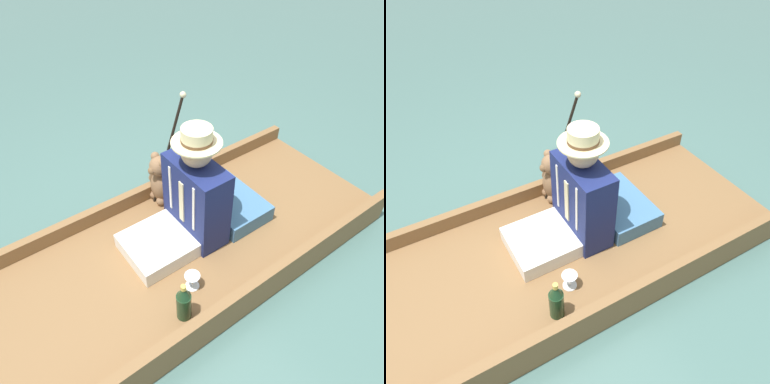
# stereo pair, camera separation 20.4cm
# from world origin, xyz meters

# --- Properties ---
(ground_plane) EXTENTS (16.00, 16.00, 0.00)m
(ground_plane) POSITION_xyz_m (0.00, 0.00, 0.00)
(ground_plane) COLOR #476B66
(punt_boat) EXTENTS (1.15, 2.91, 0.25)m
(punt_boat) POSITION_xyz_m (0.00, 0.00, 0.08)
(punt_boat) COLOR brown
(punt_boat) RESTS_ON ground_plane
(seat_cushion) EXTENTS (0.53, 0.37, 0.12)m
(seat_cushion) POSITION_xyz_m (0.08, -0.48, 0.20)
(seat_cushion) COLOR teal
(seat_cushion) RESTS_ON punt_boat
(seated_person) EXTENTS (0.45, 0.66, 0.82)m
(seated_person) POSITION_xyz_m (0.06, -0.10, 0.44)
(seated_person) COLOR white
(seated_person) RESTS_ON punt_boat
(teddy_bear) EXTENTS (0.28, 0.17, 0.40)m
(teddy_bear) POSITION_xyz_m (0.46, -0.15, 0.33)
(teddy_bear) COLOR #846042
(teddy_bear) RESTS_ON punt_boat
(wine_glass) EXTENTS (0.10, 0.10, 0.10)m
(wine_glass) POSITION_xyz_m (-0.29, 0.12, 0.22)
(wine_glass) COLOR silver
(wine_glass) RESTS_ON punt_boat
(walking_cane) EXTENTS (0.04, 0.31, 0.81)m
(walking_cane) POSITION_xyz_m (0.48, -0.26, 0.61)
(walking_cane) COLOR black
(walking_cane) RESTS_ON punt_boat
(champagne_bottle) EXTENTS (0.08, 0.08, 0.28)m
(champagne_bottle) POSITION_xyz_m (-0.42, 0.27, 0.27)
(champagne_bottle) COLOR #19381E
(champagne_bottle) RESTS_ON punt_boat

